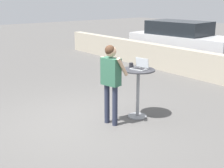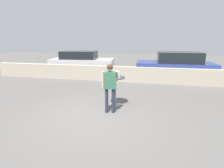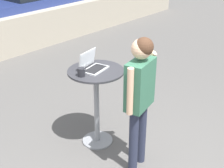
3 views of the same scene
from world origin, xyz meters
TOP-DOWN VIEW (x-y plane):
  - ground_plane at (0.00, 0.00)m, footprint 50.00×50.00m
  - pavement_kerb at (0.00, 4.96)m, footprint 16.55×0.35m
  - cafe_table at (0.47, 1.08)m, footprint 0.72×0.72m
  - laptop at (0.46, 1.13)m, footprint 0.37×0.31m
  - coffee_mug at (0.23, 1.08)m, footprint 0.13×0.09m
  - standing_person at (0.42, 0.36)m, footprint 0.54×0.42m
  - parked_car_near_street at (-3.24, 6.96)m, footprint 4.66×2.24m

SIDE VIEW (x-z plane):
  - ground_plane at x=0.00m, z-range 0.00..0.00m
  - pavement_kerb at x=0.00m, z-range 0.00..0.90m
  - cafe_table at x=0.47m, z-range 0.20..1.29m
  - parked_car_near_street at x=-3.24m, z-range 0.01..1.63m
  - standing_person at x=0.42m, z-range 0.23..1.90m
  - coffee_mug at x=0.23m, z-range 1.09..1.19m
  - laptop at x=0.46m, z-range 1.02..1.26m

